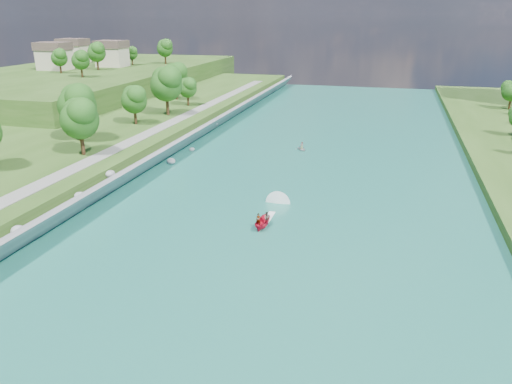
% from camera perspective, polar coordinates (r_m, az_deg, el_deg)
% --- Properties ---
extents(ground, '(260.00, 260.00, 0.00)m').
position_cam_1_polar(ground, '(57.99, 0.64, -6.51)').
color(ground, '#2D5119').
rests_on(ground, ground).
extents(river_water, '(55.00, 240.00, 0.10)m').
position_cam_1_polar(river_water, '(75.99, 4.45, -0.02)').
color(river_water, '#1A665C').
rests_on(river_water, ground).
extents(berm_west, '(45.00, 240.00, 3.50)m').
position_cam_1_polar(berm_west, '(97.46, -25.80, 3.53)').
color(berm_west, '#2D5119').
rests_on(berm_west, ground).
extents(ridge_west, '(60.00, 120.00, 9.00)m').
position_cam_1_polar(ridge_west, '(175.24, -18.34, 11.81)').
color(ridge_west, '#2D5119').
rests_on(ridge_west, ground).
extents(riprap_bank, '(4.71, 236.00, 4.43)m').
position_cam_1_polar(riprap_bank, '(83.19, -13.40, 2.52)').
color(riprap_bank, slate).
rests_on(riprap_bank, ground).
extents(riverside_path, '(3.00, 200.00, 0.10)m').
position_cam_1_polar(riverside_path, '(86.68, -17.12, 4.07)').
color(riverside_path, gray).
rests_on(riverside_path, berm_west).
extents(ridge_houses, '(29.50, 29.50, 8.40)m').
position_cam_1_polar(ridge_houses, '(181.96, -19.46, 14.75)').
color(ridge_houses, beige).
rests_on(ridge_houses, ridge_west).
extents(trees_west, '(17.25, 148.51, 13.05)m').
position_cam_1_polar(trees_west, '(82.02, -26.08, 6.15)').
color(trees_west, '#165316').
rests_on(trees_west, berm_west).
extents(trees_ridge, '(22.93, 47.94, 9.98)m').
position_cam_1_polar(trees_ridge, '(168.99, -16.03, 14.89)').
color(trees_ridge, '#165316').
rests_on(trees_ridge, ridge_west).
extents(motorboat, '(3.60, 18.69, 2.03)m').
position_cam_1_polar(motorboat, '(64.78, 1.17, -2.93)').
color(motorboat, red).
rests_on(motorboat, river_water).
extents(raft, '(3.11, 3.37, 1.62)m').
position_cam_1_polar(raft, '(99.66, 5.26, 4.99)').
color(raft, gray).
rests_on(raft, river_water).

